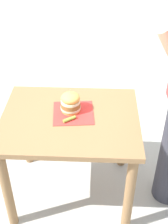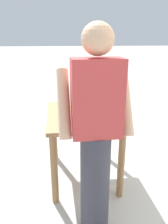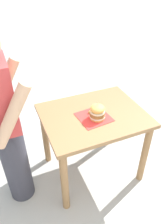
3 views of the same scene
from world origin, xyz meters
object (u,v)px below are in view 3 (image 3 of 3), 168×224
at_px(pickle_spear, 92,110).
at_px(diner_across_table, 7,126).
at_px(patio_table, 93,126).
at_px(sandwich, 97,112).

distance_m(pickle_spear, diner_across_table, 0.80).
bearing_deg(pickle_spear, patio_table, -178.05).
bearing_deg(sandwich, diner_across_table, 84.13).
xyz_separation_m(patio_table, sandwich, (-0.08, 0.00, 0.22)).
height_order(sandwich, diner_across_table, diner_across_table).
xyz_separation_m(patio_table, diner_across_table, (0.00, 0.79, 0.24)).
bearing_deg(diner_across_table, patio_table, -90.15).
bearing_deg(diner_across_table, sandwich, -95.87).
height_order(patio_table, pickle_spear, pickle_spear).
relative_size(patio_table, sandwich, 5.45).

